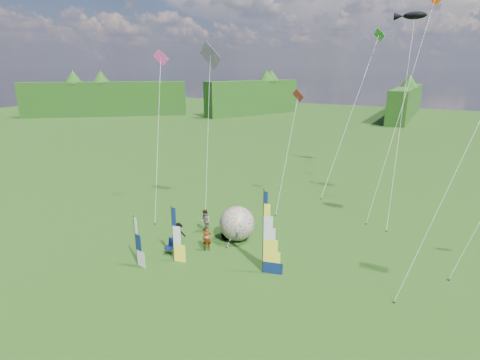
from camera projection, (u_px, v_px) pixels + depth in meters
The scene contains 18 objects.
ground at pixel (220, 301), 19.88m from camera, with size 220.00×220.00×0.00m, color #31661A.
treeline_ring at pixel (219, 232), 18.72m from camera, with size 210.00×210.00×8.00m, color #1D4B0E, non-canonical shape.
feather_banner_main at pixel (263, 233), 21.89m from camera, with size 1.39×0.10×5.17m, color #0D1F4F, non-canonical shape.
side_banner_left at pixel (173, 235), 23.41m from camera, with size 1.02×0.10×3.68m, color #FFF330, non-canonical shape.
side_banner_far at pixel (136, 241), 23.00m from camera, with size 0.96×0.10×3.23m, color white, non-canonical shape.
bol_inflatable at pixel (237, 224), 26.55m from camera, with size 2.49×2.49×2.49m, color #0D2996.
spectator_a at pixel (207, 239), 25.12m from camera, with size 0.62×0.40×1.69m, color #66594C.
spectator_b at pixel (205, 221), 27.82m from camera, with size 0.86×0.43×1.78m, color #66594C.
spectator_c at pixel (178, 235), 25.46m from camera, with size 1.18×0.44×1.82m, color #66594C.
spectator_d at pixel (224, 228), 26.58m from camera, with size 1.10×0.45×1.88m, color #66594C.
camp_chair at pixel (170, 247), 24.71m from camera, with size 0.59×0.59×1.03m, color #091547, non-canonical shape.
kite_whale at pixel (403, 105), 30.91m from camera, with size 3.77×14.78×17.76m, color black, non-canonical shape.
kite_rainbow_delta at pixel (208, 120), 32.36m from camera, with size 7.53×10.55×15.01m, color red, non-canonical shape.
kite_parafoil at pixel (463, 148), 18.78m from camera, with size 7.28×8.84×16.03m, color red, non-canonical shape.
small_kite_red at pixel (288, 145), 33.41m from camera, with size 3.69×10.36×10.40m, color red, non-canonical shape.
small_kite_orange at pixel (402, 103), 29.74m from camera, with size 4.36×10.23×18.37m, color #D64200, non-canonical shape.
small_kite_pink at pixel (158, 130), 30.75m from camera, with size 5.81×8.31×13.87m, color #F23E9A, non-canonical shape.
small_kite_green at pixel (352, 107), 36.66m from camera, with size 4.25×12.63×16.21m, color green, non-canonical shape.
Camera 1 is at (9.18, -14.54, 11.92)m, focal length 28.00 mm.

